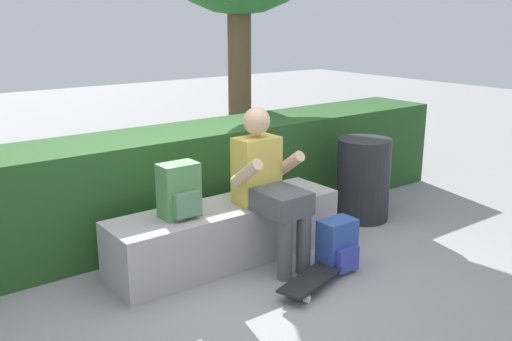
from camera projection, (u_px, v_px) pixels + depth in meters
ground_plane at (257, 276)px, 4.18m from camera, size 24.00×24.00×0.00m
bench_main at (227, 232)px, 4.41m from camera, size 1.91×0.51×0.46m
person_skater at (268, 182)px, 4.27m from camera, size 0.49×0.62×1.21m
skateboard_near_person at (318, 275)px, 4.04m from camera, size 0.82×0.43×0.09m
backpack_on_bench at (180, 191)px, 4.05m from camera, size 0.28×0.23×0.40m
backpack_on_ground at (338, 246)px, 4.24m from camera, size 0.28×0.23×0.40m
hedge_row at (177, 181)px, 4.99m from camera, size 6.07×0.75×0.91m
trash_bin at (363, 179)px, 5.29m from camera, size 0.50×0.50×0.77m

